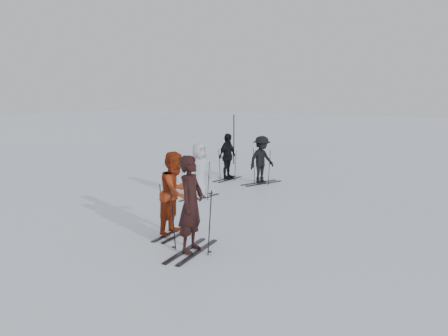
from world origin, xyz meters
name	(u,v)px	position (x,y,z in m)	size (l,w,h in m)	color
ground	(206,207)	(0.00, 0.00, 0.00)	(120.00, 120.00, 0.00)	silver
skier_near_dark	(191,205)	(2.06, -3.56, 0.99)	(0.72, 0.47, 1.97)	black
skier_red	(175,194)	(0.98, -2.67, 0.95)	(0.92, 0.72, 1.90)	maroon
skier_grey	(199,171)	(-0.86, 0.93, 0.84)	(0.82, 0.54, 1.68)	#B7BDC1
skier_uphill_left	(227,157)	(-1.87, 4.23, 0.86)	(1.00, 0.42, 1.71)	black
skier_uphill_far	(262,160)	(-0.40, 4.18, 0.84)	(1.09, 0.63, 1.69)	black
skis_near_dark	(191,220)	(2.06, -3.56, 0.68)	(0.98, 1.86, 1.36)	black
skis_red	(175,209)	(0.98, -2.67, 0.60)	(0.87, 1.64, 1.20)	black
skis_grey	(199,179)	(-0.86, 0.93, 0.60)	(0.87, 1.64, 1.19)	black
skis_uphill_left	(227,164)	(-1.87, 4.23, 0.58)	(0.84, 1.59, 1.16)	black
skis_uphill_far	(262,166)	(-0.40, 4.18, 0.64)	(0.94, 1.77, 1.29)	black
piste_marker	(234,139)	(-3.80, 7.92, 1.13)	(0.05, 0.05, 2.27)	black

